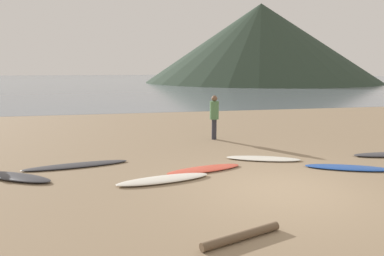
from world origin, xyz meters
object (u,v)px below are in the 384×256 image
object	(u,v)px
surfboard_4	(204,169)
surfboard_6	(348,168)
person_0	(214,114)
driftwood_log	(241,236)
surfboard_2	(76,165)
surfboard_5	(263,158)
surfboard_3	(164,179)
surfboard_1	(16,177)

from	to	relation	value
surfboard_4	surfboard_6	bearing A→B (deg)	-23.52
person_0	driftwood_log	xyz separation A→B (m)	(-1.70, -7.63, -0.87)
surfboard_2	surfboard_5	xyz separation A→B (m)	(5.12, -0.38, 0.00)
surfboard_3	driftwood_log	distance (m)	3.22
surfboard_5	surfboard_6	size ratio (longest dim) A/B	0.96
surfboard_2	driftwood_log	xyz separation A→B (m)	(2.85, -4.86, 0.03)
surfboard_1	surfboard_3	distance (m)	3.49
driftwood_log	person_0	bearing A→B (deg)	77.44
surfboard_3	person_0	distance (m)	5.22
surfboard_1	surfboard_6	world-z (taller)	surfboard_1
surfboard_2	surfboard_4	xyz separation A→B (m)	(3.22, -1.08, 0.00)
surfboard_6	person_0	size ratio (longest dim) A/B	1.36
surfboard_4	surfboard_5	distance (m)	2.03
surfboard_1	person_0	bearing A→B (deg)	65.01
surfboard_2	surfboard_3	xyz separation A→B (m)	(2.09, -1.74, 0.01)
surfboard_4	person_0	xyz separation A→B (m)	(1.33, 3.85, 0.91)
surfboard_2	surfboard_5	size ratio (longest dim) A/B	1.29
surfboard_4	surfboard_5	xyz separation A→B (m)	(1.90, 0.71, -0.00)
surfboard_3	surfboard_5	distance (m)	3.33
surfboard_5	driftwood_log	distance (m)	5.03
surfboard_4	driftwood_log	bearing A→B (deg)	-109.05
surfboard_4	driftwood_log	world-z (taller)	driftwood_log
surfboard_1	person_0	xyz separation A→B (m)	(5.84, 3.60, 0.89)
surfboard_3	surfboard_4	world-z (taller)	surfboard_3
surfboard_2	driftwood_log	size ratio (longest dim) A/B	1.87
surfboard_5	surfboard_1	bearing A→B (deg)	-155.06
surfboard_3	surfboard_1	bearing A→B (deg)	154.34
surfboard_6	surfboard_5	bearing A→B (deg)	165.91
surfboard_3	person_0	xyz separation A→B (m)	(2.47, 4.51, 0.89)
surfboard_1	surfboard_2	size ratio (longest dim) A/B	0.75
driftwood_log	surfboard_2	bearing A→B (deg)	120.37
surfboard_5	surfboard_6	xyz separation A→B (m)	(1.77, -1.35, -0.00)
surfboard_1	surfboard_5	distance (m)	6.42
surfboard_1	surfboard_2	world-z (taller)	surfboard_1
surfboard_4	surfboard_2	bearing A→B (deg)	147.91
surfboard_4	person_0	size ratio (longest dim) A/B	1.29
surfboard_3	surfboard_6	bearing A→B (deg)	-10.49
surfboard_1	person_0	size ratio (longest dim) A/B	1.26
surfboard_1	person_0	distance (m)	6.92
surfboard_4	driftwood_log	xyz separation A→B (m)	(-0.37, -3.78, 0.03)
surfboard_2	surfboard_3	bearing A→B (deg)	-49.50
surfboard_1	driftwood_log	world-z (taller)	driftwood_log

